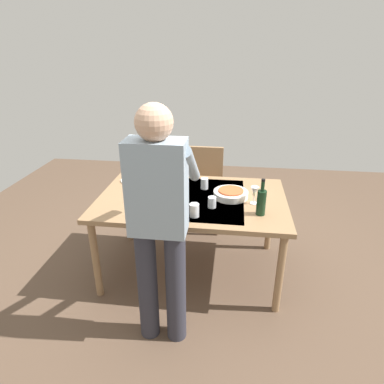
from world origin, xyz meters
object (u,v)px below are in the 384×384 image
at_px(person_server, 159,218).
at_px(dining_table, 192,204).
at_px(water_cup_near_right, 204,184).
at_px(serving_bowl_pasta, 231,194).
at_px(water_cup_far_left, 212,202).
at_px(wine_glass_left, 255,192).
at_px(chair_near, 204,182).
at_px(wine_bottle, 261,202).
at_px(dinner_plate_near, 133,180).
at_px(water_cup_near_left, 194,210).

bearing_deg(person_server, dining_table, -97.93).
bearing_deg(person_server, water_cup_near_right, -101.33).
bearing_deg(serving_bowl_pasta, water_cup_far_left, 56.12).
xyz_separation_m(wine_glass_left, serving_bowl_pasta, (0.19, -0.10, -0.07)).
height_order(chair_near, water_cup_near_right, chair_near).
xyz_separation_m(dining_table, chair_near, (-0.03, -0.90, -0.16)).
relative_size(water_cup_near_right, water_cup_far_left, 1.11).
bearing_deg(wine_glass_left, wine_bottle, 102.73).
bearing_deg(water_cup_far_left, chair_near, -81.60).
distance_m(person_server, dinner_plate_near, 1.22).
bearing_deg(chair_near, wine_glass_left, 117.50).
height_order(dining_table, wine_bottle, wine_bottle).
height_order(wine_bottle, water_cup_far_left, wine_bottle).
bearing_deg(dining_table, water_cup_near_left, 100.14).
bearing_deg(dinner_plate_near, dining_table, 153.81).
bearing_deg(dining_table, chair_near, -91.72).
height_order(dining_table, wine_glass_left, wine_glass_left).
bearing_deg(serving_bowl_pasta, wine_glass_left, 151.75).
distance_m(person_server, wine_bottle, 0.87).
distance_m(dining_table, water_cup_near_right, 0.25).
bearing_deg(dinner_plate_near, serving_bowl_pasta, 164.89).
xyz_separation_m(chair_near, water_cup_near_right, (-0.06, 0.70, 0.28)).
relative_size(serving_bowl_pasta, dinner_plate_near, 1.30).
bearing_deg(water_cup_near_left, chair_near, -88.42).
distance_m(water_cup_near_left, water_cup_far_left, 0.21).
xyz_separation_m(chair_near, wine_bottle, (-0.54, 1.15, 0.34)).
relative_size(chair_near, water_cup_near_left, 8.67).
height_order(chair_near, serving_bowl_pasta, chair_near).
distance_m(chair_near, water_cup_near_left, 1.28).
relative_size(water_cup_near_left, serving_bowl_pasta, 0.35).
relative_size(dining_table, chair_near, 1.78).
relative_size(wine_glass_left, water_cup_far_left, 1.66).
xyz_separation_m(wine_bottle, water_cup_near_right, (0.48, -0.45, -0.06)).
distance_m(dining_table, dinner_plate_near, 0.70).
height_order(wine_glass_left, dinner_plate_near, wine_glass_left).
bearing_deg(water_cup_near_right, wine_bottle, 137.03).
relative_size(chair_near, wine_bottle, 3.07).
distance_m(dining_table, chair_near, 0.92).
bearing_deg(water_cup_far_left, wine_bottle, 169.02).
height_order(chair_near, wine_bottle, wine_bottle).
height_order(water_cup_near_right, serving_bowl_pasta, water_cup_near_right).
xyz_separation_m(dining_table, water_cup_near_right, (-0.09, -0.20, 0.12)).
bearing_deg(water_cup_near_right, water_cup_far_left, 104.62).
bearing_deg(water_cup_near_left, water_cup_near_right, -92.82).
bearing_deg(person_server, wine_glass_left, -131.17).
relative_size(wine_bottle, water_cup_near_left, 2.82).
distance_m(water_cup_near_right, serving_bowl_pasta, 0.29).
height_order(water_cup_near_left, serving_bowl_pasta, water_cup_near_left).
relative_size(person_server, serving_bowl_pasta, 5.63).
bearing_deg(wine_bottle, chair_near, -64.73).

